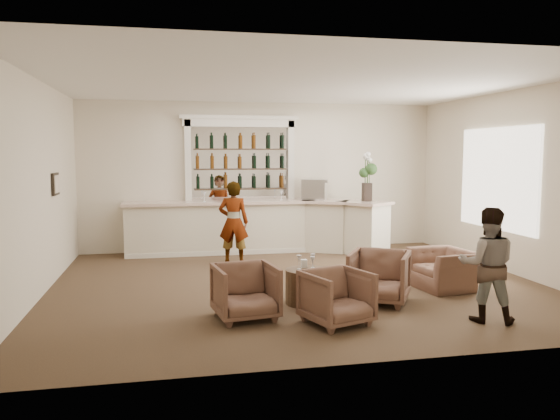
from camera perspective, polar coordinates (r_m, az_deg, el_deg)
The scene contains 19 objects.
ground at distance 9.20m, azimuth 1.81°, elevation -7.73°, with size 8.00×8.00×0.00m, color brown.
room_shell at distance 9.66m, azimuth 1.82°, elevation 6.93°, with size 8.04×7.02×3.32m.
bar_counter at distance 11.95m, azimuth -2.26°, elevation -1.74°, with size 5.72×1.80×1.14m.
back_bar_alcove at distance 12.20m, azimuth -4.17°, elevation 5.28°, with size 2.64×0.25×3.00m.
cocktail_table at distance 8.01m, azimuth 2.88°, elevation -7.97°, with size 0.64×0.64×0.50m, color #43311D.
sommelier at distance 10.83m, azimuth -4.88°, elevation -1.28°, with size 0.59×0.39×1.63m, color gray.
guest at distance 7.55m, azimuth 20.86°, elevation -5.37°, with size 0.72×0.56×1.49m, color gray.
armchair_left at distance 7.26m, azimuth -3.62°, elevation -8.51°, with size 0.78×0.80×0.73m, color brown.
armchair_center at distance 7.06m, azimuth 5.96°, elevation -9.06°, with size 0.75×0.77×0.70m, color brown.
armchair_right at distance 8.12m, azimuth 10.32°, elevation -6.89°, with size 0.82×0.84×0.77m, color brown.
armchair_far at distance 9.22m, azimuth 16.76°, elevation -5.96°, with size 0.96×0.84×0.62m, color brown.
espresso_machine at distance 12.20m, azimuth 3.61°, elevation 2.17°, with size 0.52×0.44×0.46m, color silver.
flower_vase at distance 11.91m, azimuth 9.10°, elevation 3.75°, with size 0.28×0.28×1.05m.
wine_glass_bar_left at distance 11.80m, azimuth -7.92°, elevation 1.39°, with size 0.07×0.07×0.21m, color white, non-canonical shape.
wine_glass_bar_right at distance 12.07m, azimuth 0.14°, elevation 1.55°, with size 0.07×0.07×0.21m, color white, non-canonical shape.
wine_glass_tbl_a at distance 7.93m, azimuth 2.00°, elevation -5.48°, with size 0.07×0.07×0.21m, color white, non-canonical shape.
wine_glass_tbl_b at distance 8.03m, azimuth 3.45°, elevation -5.34°, with size 0.07×0.07×0.21m, color white, non-canonical shape.
wine_glass_tbl_c at distance 7.81m, azimuth 3.42°, elevation -5.65°, with size 0.07×0.07×0.21m, color white, non-canonical shape.
napkin_holder at distance 8.06m, azimuth 2.51°, elevation -5.61°, with size 0.08×0.08×0.12m, color white.
Camera 1 is at (-2.07, -8.69, 2.18)m, focal length 35.00 mm.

